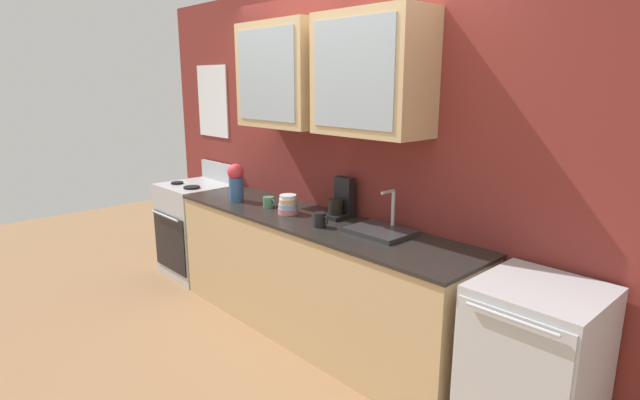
% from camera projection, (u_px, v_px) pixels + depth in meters
% --- Properties ---
extents(ground_plane, '(10.00, 10.00, 0.00)m').
position_uv_depth(ground_plane, '(312.00, 332.00, 3.81)').
color(ground_plane, '#936B47').
extents(back_wall_unit, '(4.81, 0.47, 2.59)m').
position_uv_depth(back_wall_unit, '(341.00, 138.00, 3.68)').
color(back_wall_unit, maroon).
rests_on(back_wall_unit, ground_plane).
extents(counter, '(2.67, 0.63, 0.90)m').
position_uv_depth(counter, '(312.00, 277.00, 3.71)').
color(counter, tan).
rests_on(counter, ground_plane).
extents(stove_range, '(0.63, 0.63, 1.08)m').
position_uv_depth(stove_range, '(197.00, 229.00, 4.90)').
color(stove_range, silver).
rests_on(stove_range, ground_plane).
extents(sink_faucet, '(0.40, 0.31, 0.28)m').
position_uv_depth(sink_faucet, '(381.00, 230.00, 3.25)').
color(sink_faucet, '#2D2D30').
rests_on(sink_faucet, counter).
extents(bowl_stack, '(0.15, 0.15, 0.14)m').
position_uv_depth(bowl_stack, '(288.00, 205.00, 3.73)').
color(bowl_stack, '#D87F84').
rests_on(bowl_stack, counter).
extents(vase, '(0.14, 0.14, 0.31)m').
position_uv_depth(vase, '(236.00, 181.00, 4.11)').
color(vase, '#33598C').
rests_on(vase, counter).
extents(cup_near_sink, '(0.12, 0.08, 0.10)m').
position_uv_depth(cup_near_sink, '(320.00, 220.00, 3.39)').
color(cup_near_sink, black).
rests_on(cup_near_sink, counter).
extents(cup_near_bowls, '(0.12, 0.09, 0.08)m').
position_uv_depth(cup_near_bowls, '(269.00, 202.00, 3.93)').
color(cup_near_bowls, '#4C7F59').
rests_on(cup_near_bowls, counter).
extents(dishwasher, '(0.58, 0.61, 0.90)m').
position_uv_depth(dishwasher, '(533.00, 370.00, 2.51)').
color(dishwasher, silver).
rests_on(dishwasher, ground_plane).
extents(coffee_maker, '(0.17, 0.20, 0.29)m').
position_uv_depth(coffee_maker, '(340.00, 202.00, 3.63)').
color(coffee_maker, black).
rests_on(coffee_maker, counter).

